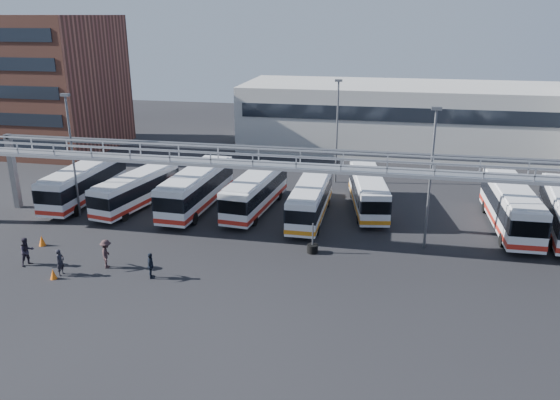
% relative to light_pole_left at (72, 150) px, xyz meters
% --- Properties ---
extents(ground, '(140.00, 140.00, 0.00)m').
position_rel_light_pole_left_xyz_m(ground, '(16.00, -8.00, -5.73)').
color(ground, black).
rests_on(ground, ground).
extents(gantry, '(51.40, 5.15, 7.10)m').
position_rel_light_pole_left_xyz_m(gantry, '(16.00, -2.13, -0.22)').
color(gantry, '#999CA1').
rests_on(gantry, ground).
extents(apartment_building, '(18.00, 15.00, 16.00)m').
position_rel_light_pole_left_xyz_m(apartment_building, '(-18.00, 22.00, 2.27)').
color(apartment_building, brown).
rests_on(apartment_building, ground).
extents(warehouse, '(42.00, 14.00, 8.00)m').
position_rel_light_pole_left_xyz_m(warehouse, '(28.00, 30.00, -1.73)').
color(warehouse, '#9E9E99').
rests_on(warehouse, ground).
extents(light_pole_left, '(0.70, 0.35, 10.21)m').
position_rel_light_pole_left_xyz_m(light_pole_left, '(0.00, 0.00, 0.00)').
color(light_pole_left, '#4C4F54').
rests_on(light_pole_left, ground).
extents(light_pole_mid, '(0.70, 0.35, 10.21)m').
position_rel_light_pole_left_xyz_m(light_pole_mid, '(28.00, -1.00, 0.00)').
color(light_pole_mid, '#4C4F54').
rests_on(light_pole_mid, ground).
extents(light_pole_back, '(0.70, 0.35, 10.21)m').
position_rel_light_pole_left_xyz_m(light_pole_back, '(20.00, 14.00, 0.00)').
color(light_pole_back, '#4C4F54').
rests_on(light_pole_back, ground).
extents(bus_1, '(2.57, 11.08, 3.37)m').
position_rel_light_pole_left_xyz_m(bus_1, '(-1.47, 3.51, -3.86)').
color(bus_1, silver).
rests_on(bus_1, ground).
extents(bus_2, '(4.15, 10.26, 3.04)m').
position_rel_light_pole_left_xyz_m(bus_2, '(3.81, 2.97, -4.05)').
color(bus_2, silver).
rests_on(bus_2, ground).
extents(bus_3, '(3.19, 11.60, 3.49)m').
position_rel_light_pole_left_xyz_m(bus_3, '(9.05, 3.71, -3.80)').
color(bus_3, silver).
rests_on(bus_3, ground).
extents(bus_4, '(3.52, 10.86, 3.24)m').
position_rel_light_pole_left_xyz_m(bus_4, '(14.13, 4.22, -3.93)').
color(bus_4, silver).
rests_on(bus_4, ground).
extents(bus_5, '(2.47, 10.30, 3.12)m').
position_rel_light_pole_left_xyz_m(bus_5, '(19.03, 3.11, -4.00)').
color(bus_5, silver).
rests_on(bus_5, ground).
extents(bus_6, '(4.02, 10.59, 3.14)m').
position_rel_light_pole_left_xyz_m(bus_6, '(23.56, 6.26, -3.99)').
color(bus_6, silver).
rests_on(bus_6, ground).
extents(bus_8, '(2.89, 11.56, 3.50)m').
position_rel_light_pole_left_xyz_m(bus_8, '(34.66, 3.94, -3.79)').
color(bus_8, silver).
rests_on(bus_8, ground).
extents(pedestrian_a, '(0.46, 0.67, 1.79)m').
position_rel_light_pole_left_xyz_m(pedestrian_a, '(4.69, -10.18, -4.83)').
color(pedestrian_a, black).
rests_on(pedestrian_a, ground).
extents(pedestrian_b, '(1.11, 1.20, 1.97)m').
position_rel_light_pole_left_xyz_m(pedestrian_b, '(1.65, -9.27, -4.74)').
color(pedestrian_b, black).
rests_on(pedestrian_b, ground).
extents(pedestrian_c, '(1.16, 1.46, 1.98)m').
position_rel_light_pole_left_xyz_m(pedestrian_c, '(7.09, -8.59, -4.74)').
color(pedestrian_c, '#332223').
rests_on(pedestrian_c, ground).
extents(pedestrian_d, '(0.69, 1.09, 1.73)m').
position_rel_light_pole_left_xyz_m(pedestrian_d, '(10.61, -9.46, -4.86)').
color(pedestrian_d, black).
rests_on(pedestrian_d, ground).
extents(cone_left, '(0.55, 0.55, 0.67)m').
position_rel_light_pole_left_xyz_m(cone_left, '(4.50, -10.79, -5.39)').
color(cone_left, orange).
rests_on(cone_left, ground).
extents(cone_right, '(0.59, 0.59, 0.79)m').
position_rel_light_pole_left_xyz_m(cone_right, '(0.60, -6.17, -5.33)').
color(cone_right, orange).
rests_on(cone_right, ground).
extents(tire_stack, '(0.78, 0.78, 2.22)m').
position_rel_light_pole_left_xyz_m(tire_stack, '(20.17, -3.50, -5.35)').
color(tire_stack, black).
rests_on(tire_stack, ground).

